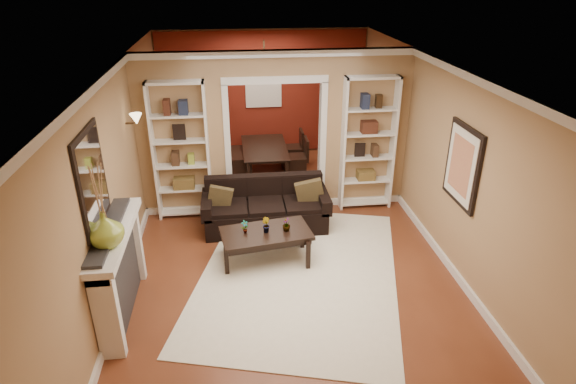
{
  "coord_description": "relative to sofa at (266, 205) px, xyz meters",
  "views": [
    {
      "loc": [
        -0.69,
        -6.44,
        3.88
      ],
      "look_at": [
        -0.02,
        -0.8,
        1.2
      ],
      "focal_mm": 30.0,
      "sensor_mm": 36.0,
      "label": 1
    }
  ],
  "objects": [
    {
      "name": "floor",
      "position": [
        0.24,
        -0.45,
        -0.39
      ],
      "size": [
        8.0,
        8.0,
        0.0
      ],
      "primitive_type": "plane",
      "color": "brown",
      "rests_on": "ground"
    },
    {
      "name": "ceiling",
      "position": [
        0.24,
        -0.45,
        2.31
      ],
      "size": [
        8.0,
        8.0,
        0.0
      ],
      "primitive_type": "plane",
      "rotation": [
        3.14,
        0.0,
        0.0
      ],
      "color": "white",
      "rests_on": "ground"
    },
    {
      "name": "wall_back",
      "position": [
        0.24,
        3.55,
        0.96
      ],
      "size": [
        8.0,
        0.0,
        8.0
      ],
      "primitive_type": "plane",
      "rotation": [
        1.57,
        0.0,
        0.0
      ],
      "color": "#A78258",
      "rests_on": "ground"
    },
    {
      "name": "wall_front",
      "position": [
        0.24,
        -4.45,
        0.96
      ],
      "size": [
        8.0,
        0.0,
        8.0
      ],
      "primitive_type": "plane",
      "rotation": [
        -1.57,
        0.0,
        0.0
      ],
      "color": "#A78258",
      "rests_on": "ground"
    },
    {
      "name": "wall_left",
      "position": [
        -2.01,
        -0.45,
        0.96
      ],
      "size": [
        0.0,
        8.0,
        8.0
      ],
      "primitive_type": "plane",
      "rotation": [
        1.57,
        0.0,
        1.57
      ],
      "color": "#A78258",
      "rests_on": "ground"
    },
    {
      "name": "wall_right",
      "position": [
        2.49,
        -0.45,
        0.96
      ],
      "size": [
        0.0,
        8.0,
        8.0
      ],
      "primitive_type": "plane",
      "rotation": [
        1.57,
        0.0,
        -1.57
      ],
      "color": "#A78258",
      "rests_on": "ground"
    },
    {
      "name": "partition_wall",
      "position": [
        0.24,
        0.75,
        0.96
      ],
      "size": [
        4.5,
        0.15,
        2.7
      ],
      "primitive_type": "cube",
      "color": "#A78258",
      "rests_on": "floor"
    },
    {
      "name": "red_back_panel",
      "position": [
        0.24,
        3.52,
        0.93
      ],
      "size": [
        4.44,
        0.04,
        2.64
      ],
      "primitive_type": "cube",
      "color": "maroon",
      "rests_on": "floor"
    },
    {
      "name": "dining_window",
      "position": [
        0.24,
        3.48,
        1.16
      ],
      "size": [
        0.78,
        0.03,
        0.98
      ],
      "primitive_type": "cube",
      "color": "#8CA5CC",
      "rests_on": "wall_back"
    },
    {
      "name": "area_rug",
      "position": [
        0.35,
        -1.37,
        -0.39
      ],
      "size": [
        3.51,
        4.26,
        0.01
      ],
      "primitive_type": "cube",
      "rotation": [
        0.0,
        0.0,
        -0.26
      ],
      "color": "white",
      "rests_on": "floor"
    },
    {
      "name": "sofa",
      "position": [
        0.0,
        0.0,
        0.0
      ],
      "size": [
        2.02,
        0.87,
        0.79
      ],
      "primitive_type": "cube",
      "color": "black",
      "rests_on": "floor"
    },
    {
      "name": "pillow_left",
      "position": [
        -0.72,
        -0.02,
        0.18
      ],
      "size": [
        0.38,
        0.14,
        0.37
      ],
      "primitive_type": "cube",
      "rotation": [
        0.0,
        0.0,
        -0.1
      ],
      "color": "brown",
      "rests_on": "sofa"
    },
    {
      "name": "pillow_right",
      "position": [
        0.72,
        -0.02,
        0.21
      ],
      "size": [
        0.44,
        0.15,
        0.43
      ],
      "primitive_type": "cube",
      "rotation": [
        0.0,
        0.0,
        -0.06
      ],
      "color": "brown",
      "rests_on": "sofa"
    },
    {
      "name": "coffee_table",
      "position": [
        -0.07,
        -0.99,
        -0.16
      ],
      "size": [
        1.34,
        0.87,
        0.48
      ],
      "primitive_type": "cube",
      "rotation": [
        0.0,
        0.0,
        0.16
      ],
      "color": "black",
      "rests_on": "floor"
    },
    {
      "name": "plant_left",
      "position": [
        -0.36,
        -0.99,
        0.18
      ],
      "size": [
        0.12,
        0.11,
        0.19
      ],
      "primitive_type": "imported",
      "rotation": [
        0.0,
        0.0,
        0.5
      ],
      "color": "#336626",
      "rests_on": "coffee_table"
    },
    {
      "name": "plant_center",
      "position": [
        -0.07,
        -0.99,
        0.19
      ],
      "size": [
        0.14,
        0.15,
        0.22
      ],
      "primitive_type": "imported",
      "rotation": [
        0.0,
        0.0,
        2.06
      ],
      "color": "#336626",
      "rests_on": "coffee_table"
    },
    {
      "name": "plant_right",
      "position": [
        0.22,
        -0.99,
        0.18
      ],
      "size": [
        0.12,
        0.12,
        0.2
      ],
      "primitive_type": "imported",
      "rotation": [
        0.0,
        0.0,
        4.6
      ],
      "color": "#336626",
      "rests_on": "coffee_table"
    },
    {
      "name": "bookshelf_left",
      "position": [
        -1.31,
        0.58,
        0.76
      ],
      "size": [
        0.9,
        0.3,
        2.3
      ],
      "primitive_type": "cube",
      "color": "white",
      "rests_on": "floor"
    },
    {
      "name": "bookshelf_right",
      "position": [
        1.79,
        0.58,
        0.76
      ],
      "size": [
        0.9,
        0.3,
        2.3
      ],
      "primitive_type": "cube",
      "color": "white",
      "rests_on": "floor"
    },
    {
      "name": "fireplace",
      "position": [
        -1.85,
        -1.95,
        0.19
      ],
      "size": [
        0.32,
        1.7,
        1.16
      ],
      "primitive_type": "cube",
      "color": "white",
      "rests_on": "floor"
    },
    {
      "name": "vase",
      "position": [
        -1.85,
        -2.27,
        0.96
      ],
      "size": [
        0.38,
        0.38,
        0.4
      ],
      "primitive_type": "imported",
      "rotation": [
        0.0,
        0.0,
        0.0
      ],
      "color": "#8DA535",
      "rests_on": "fireplace"
    },
    {
      "name": "mirror",
      "position": [
        -1.99,
        -1.95,
        1.41
      ],
      "size": [
        0.03,
        0.95,
        1.1
      ],
      "primitive_type": "cube",
      "color": "silver",
      "rests_on": "wall_left"
    },
    {
      "name": "wall_sconce",
      "position": [
        -1.91,
        0.1,
        1.44
      ],
      "size": [
        0.18,
        0.18,
        0.22
      ],
      "primitive_type": "cube",
      "color": "#FFE0A5",
      "rests_on": "wall_left"
    },
    {
      "name": "framed_art",
      "position": [
        2.45,
        -1.45,
        1.16
      ],
      "size": [
        0.04,
        0.85,
        1.05
      ],
      "primitive_type": "cube",
      "color": "black",
      "rests_on": "wall_right"
    },
    {
      "name": "dining_table",
      "position": [
        0.18,
        2.28,
        -0.11
      ],
      "size": [
        1.6,
        0.89,
        0.56
      ],
      "primitive_type": "imported",
      "rotation": [
        0.0,
        0.0,
        1.57
      ],
      "color": "black",
      "rests_on": "floor"
    },
    {
      "name": "dining_chair_nw",
      "position": [
        -0.37,
        1.98,
        0.08
      ],
      "size": [
        0.6,
        0.6,
        0.94
      ],
      "primitive_type": "cube",
      "rotation": [
        0.0,
        0.0,
        1.2
      ],
      "color": "black",
      "rests_on": "floor"
    },
    {
      "name": "dining_chair_ne",
      "position": [
        0.73,
        1.98,
        0.02
      ],
      "size": [
        0.53,
        0.53,
        0.84
      ],
      "primitive_type": "cube",
      "rotation": [
        0.0,
        0.0,
        -1.21
      ],
      "color": "black",
      "rests_on": "floor"
    },
    {
      "name": "dining_chair_sw",
      "position": [
        -0.37,
        2.58,
        0.02
      ],
      "size": [
        0.47,
        0.47,
        0.82
      ],
      "primitive_type": "cube",
      "rotation": [
        0.0,
        0.0,
        1.39
      ],
      "color": "black",
      "rests_on": "floor"
    },
    {
      "name": "dining_chair_se",
      "position": [
        0.73,
        2.58,
        0.01
      ],
      "size": [
        0.48,
        0.48,
        0.81
      ],
      "primitive_type": "cube",
      "rotation": [
        0.0,
        0.0,
        -1.34
      ],
      "color": "black",
      "rests_on": "floor"
    },
    {
      "name": "chandelier",
      "position": [
        0.24,
        2.25,
        1.63
      ],
      "size": [
        0.5,
        0.5,
        0.3
      ],
      "primitive_type": "cube",
      "color": "#39291A",
      "rests_on": "ceiling"
    }
  ]
}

